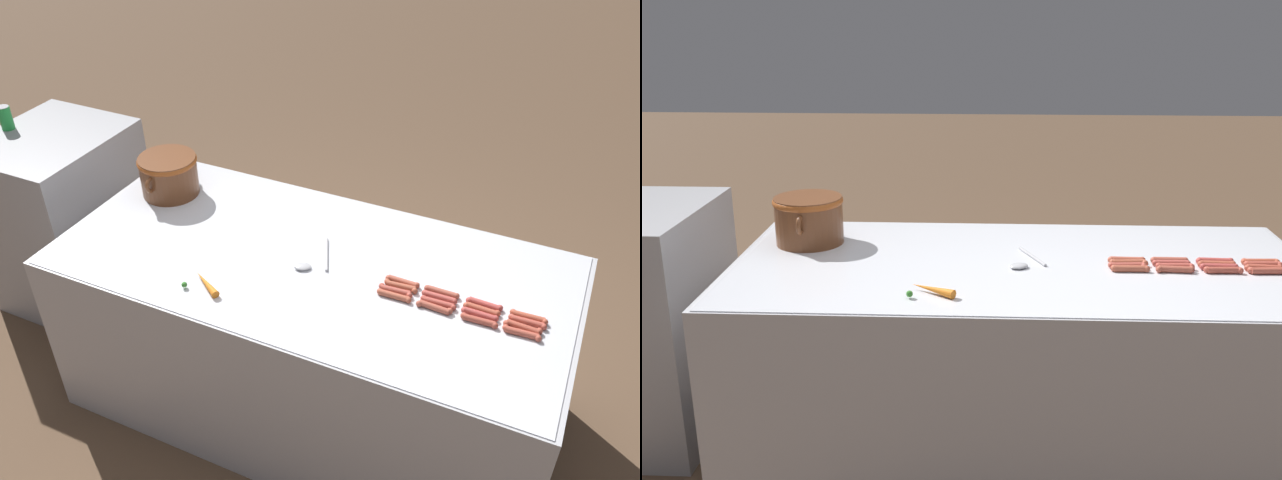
{
  "view_description": "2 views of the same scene",
  "coord_description": "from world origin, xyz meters",
  "views": [
    {
      "loc": [
        -1.95,
        -0.94,
        2.53
      ],
      "look_at": [
        0.05,
        -0.02,
        0.95
      ],
      "focal_mm": 36.78,
      "sensor_mm": 36.0,
      "label": 1
    },
    {
      "loc": [
        -2.63,
        0.1,
        1.8
      ],
      "look_at": [
        0.04,
        0.22,
        0.94
      ],
      "focal_mm": 41.57,
      "sensor_mm": 36.0,
      "label": 2
    }
  ],
  "objects": [
    {
      "name": "griddle_counter",
      "position": [
        0.0,
        0.0,
        0.44
      ],
      "size": [
        1.04,
        2.17,
        0.87
      ],
      "color": "#BCBCC1",
      "rests_on": "ground_plane"
    },
    {
      "name": "hot_dog_1",
      "position": [
        -0.09,
        -0.73,
        0.88
      ],
      "size": [
        0.03,
        0.14,
        0.02
      ],
      "color": "#AB4838",
      "rests_on": "griddle_counter"
    },
    {
      "name": "serving_spoon",
      "position": [
        -0.02,
        -0.01,
        0.88
      ],
      "size": [
        0.26,
        0.15,
        0.02
      ],
      "color": "#B7B7BC",
      "rests_on": "griddle_counter"
    },
    {
      "name": "hot_dog_0",
      "position": [
        -0.09,
        -0.88,
        0.88
      ],
      "size": [
        0.03,
        0.14,
        0.02
      ],
      "color": "#B54F3D",
      "rests_on": "griddle_counter"
    },
    {
      "name": "hot_dog_12",
      "position": [
        0.01,
        -0.89,
        0.88
      ],
      "size": [
        0.03,
        0.14,
        0.02
      ],
      "color": "#B85139",
      "rests_on": "griddle_counter"
    },
    {
      "name": "carrot",
      "position": [
        -0.33,
        0.31,
        0.89
      ],
      "size": [
        0.12,
        0.16,
        0.03
      ],
      "color": "orange",
      "rests_on": "griddle_counter"
    },
    {
      "name": "hot_dog_3",
      "position": [
        -0.08,
        -0.39,
        0.88
      ],
      "size": [
        0.03,
        0.14,
        0.02
      ],
      "color": "#B1543B",
      "rests_on": "griddle_counter"
    },
    {
      "name": "hot_dog_7",
      "position": [
        -0.05,
        -0.39,
        0.88
      ],
      "size": [
        0.03,
        0.14,
        0.02
      ],
      "color": "#B14D3F",
      "rests_on": "griddle_counter"
    },
    {
      "name": "ground_plane",
      "position": [
        0.0,
        0.0,
        0.0
      ],
      "size": [
        20.0,
        20.0,
        0.0
      ],
      "primitive_type": "plane",
      "color": "brown"
    },
    {
      "name": "hot_dog_9",
      "position": [
        -0.02,
        -0.72,
        0.88
      ],
      "size": [
        0.03,
        0.14,
        0.02
      ],
      "color": "#B34F38",
      "rests_on": "griddle_counter"
    },
    {
      "name": "hot_dog_6",
      "position": [
        -0.05,
        -0.56,
        0.88
      ],
      "size": [
        0.03,
        0.14,
        0.02
      ],
      "color": "#B54A3E",
      "rests_on": "griddle_counter"
    },
    {
      "name": "hot_dog_15",
      "position": [
        0.01,
        -0.39,
        0.88
      ],
      "size": [
        0.03,
        0.14,
        0.02
      ],
      "color": "#AF513C",
      "rests_on": "griddle_counter"
    },
    {
      "name": "hot_dog_4",
      "position": [
        -0.05,
        -0.88,
        0.88
      ],
      "size": [
        0.03,
        0.14,
        0.02
      ],
      "color": "#B14B38",
      "rests_on": "griddle_counter"
    },
    {
      "name": "hot_dog_8",
      "position": [
        -0.02,
        -0.89,
        0.88
      ],
      "size": [
        0.03,
        0.14,
        0.02
      ],
      "color": "#B84D3E",
      "rests_on": "griddle_counter"
    },
    {
      "name": "hot_dog_14",
      "position": [
        0.01,
        -0.55,
        0.88
      ],
      "size": [
        0.03,
        0.14,
        0.02
      ],
      "color": "#AB513F",
      "rests_on": "griddle_counter"
    },
    {
      "name": "bean_pot",
      "position": [
        0.2,
        0.85,
        0.98
      ],
      "size": [
        0.35,
        0.28,
        0.19
      ],
      "color": "brown",
      "rests_on": "griddle_counter"
    },
    {
      "name": "hot_dog_2",
      "position": [
        -0.08,
        -0.55,
        0.88
      ],
      "size": [
        0.03,
        0.14,
        0.02
      ],
      "color": "#AC4F3C",
      "rests_on": "griddle_counter"
    },
    {
      "name": "hot_dog_11",
      "position": [
        -0.02,
        -0.4,
        0.88
      ],
      "size": [
        0.03,
        0.14,
        0.02
      ],
      "color": "#AC5239",
      "rests_on": "griddle_counter"
    },
    {
      "name": "hot_dog_10",
      "position": [
        -0.02,
        -0.55,
        0.88
      ],
      "size": [
        0.03,
        0.14,
        0.02
      ],
      "color": "#B54B41",
      "rests_on": "griddle_counter"
    },
    {
      "name": "hot_dog_5",
      "position": [
        -0.05,
        -0.72,
        0.88
      ],
      "size": [
        0.03,
        0.14,
        0.02
      ],
      "color": "#B74641",
      "rests_on": "griddle_counter"
    },
    {
      "name": "hot_dog_13",
      "position": [
        0.01,
        -0.72,
        0.88
      ],
      "size": [
        0.03,
        0.14,
        0.02
      ],
      "color": "#B94640",
      "rests_on": "griddle_counter"
    }
  ]
}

